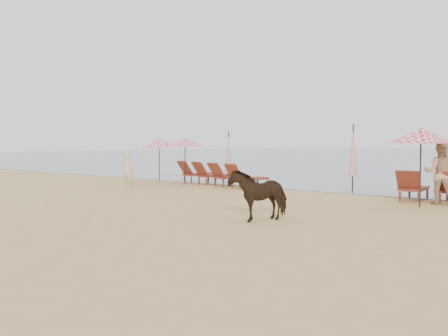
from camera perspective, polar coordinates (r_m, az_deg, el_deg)
The scene contains 11 objects.
ground at distance 12.06m, azimuth -15.38°, elevation -6.19°, with size 120.00×120.00×0.00m, color tan.
lounger_cluster_left at distance 21.88m, azimuth -0.61°, elevation -0.73°, with size 4.67×2.82×0.69m.
lounger_cluster_right at distance 17.11m, azimuth 22.69°, elevation -2.02°, with size 2.10×2.04×0.68m.
umbrella_open_left_a at distance 22.65m, azimuth -4.48°, elevation 2.92°, with size 1.84×1.84×2.09m.
umbrella_open_left_b at distance 24.52m, azimuth -7.43°, elevation 2.84°, with size 1.67×1.71×2.13m.
umbrella_open_right at distance 15.59m, azimuth 21.60°, elevation 3.41°, with size 1.89×1.89×2.30m.
umbrella_closed_left at distance 21.27m, azimuth 0.53°, elevation 1.81°, with size 0.29×0.29×2.37m.
umbrella_closed_right at distance 19.17m, azimuth 14.52°, elevation 1.94°, with size 0.31×0.31×2.57m.
cow at distance 12.21m, azimuth 4.04°, elevation -3.02°, with size 0.67×1.48×1.25m, color black.
beachgoer_left at distance 21.16m, azimuth -10.90°, elevation -0.19°, with size 0.54×0.36×1.49m, color #D9AE88.
beachgoer_right_a at distance 16.55m, azimuth 23.45°, elevation -0.48°, with size 0.94×0.74×1.94m, color tan.
Camera 1 is at (9.75, -6.83, 1.90)m, focal length 40.00 mm.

